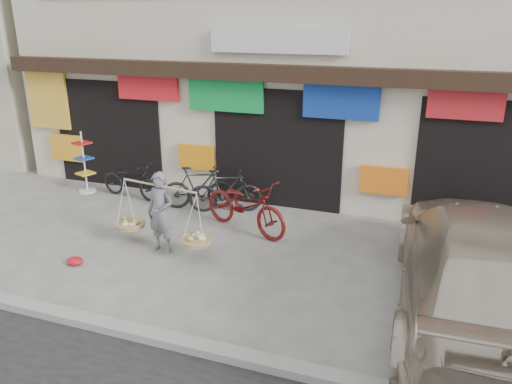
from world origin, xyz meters
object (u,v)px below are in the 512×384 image
(display_rack, at_px, (85,168))
(street_vendor, at_px, (161,216))
(bike_0, at_px, (131,180))
(bike_3, at_px, (199,188))
(bike_1, at_px, (225,191))
(suv, at_px, (490,269))
(bike_2, at_px, (245,205))

(display_rack, bearing_deg, street_vendor, -33.55)
(bike_0, distance_m, bike_3, 1.85)
(bike_1, bearing_deg, suv, -140.18)
(street_vendor, distance_m, bike_2, 1.82)
(bike_2, bearing_deg, bike_0, 96.99)
(bike_2, distance_m, display_rack, 4.72)
(bike_1, xyz_separation_m, bike_3, (-0.67, 0.00, 0.00))
(street_vendor, relative_size, suv, 0.33)
(display_rack, bearing_deg, bike_1, -1.07)
(display_rack, bearing_deg, bike_3, -1.29)
(bike_3, xyz_separation_m, display_rack, (-3.16, 0.07, 0.13))
(bike_3, height_order, suv, suv)
(bike_0, distance_m, bike_1, 2.52)
(street_vendor, xyz_separation_m, bike_1, (0.33, 2.25, -0.21))
(bike_1, relative_size, suv, 0.26)
(bike_0, relative_size, bike_2, 0.79)
(bike_1, bearing_deg, bike_3, 68.06)
(bike_2, bearing_deg, bike_3, 82.71)
(bike_1, bearing_deg, display_rack, 66.99)
(bike_3, bearing_deg, bike_1, -111.94)
(street_vendor, relative_size, bike_2, 0.98)
(bike_2, xyz_separation_m, bike_3, (-1.47, 0.84, -0.06))
(bike_2, relative_size, display_rack, 1.37)
(bike_0, distance_m, bike_2, 3.44)
(bike_1, relative_size, bike_3, 1.00)
(bike_1, distance_m, suv, 5.90)
(street_vendor, distance_m, suv, 5.54)
(street_vendor, relative_size, bike_1, 1.26)
(bike_0, relative_size, suv, 0.27)
(bike_0, xyz_separation_m, suv, (7.70, -2.86, 0.45))
(street_vendor, distance_m, bike_1, 2.28)
(suv, bearing_deg, street_vendor, -8.21)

